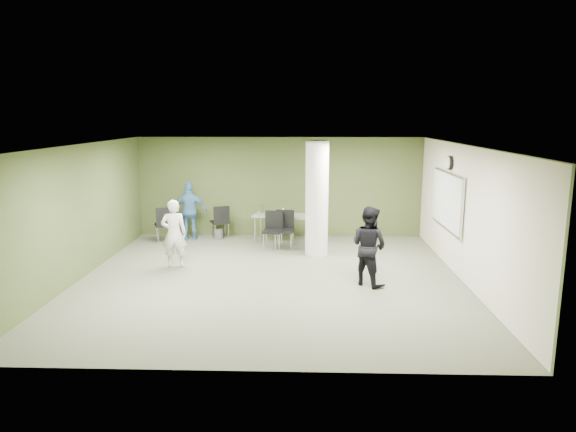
{
  "coord_description": "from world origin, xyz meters",
  "views": [
    {
      "loc": [
        0.7,
        -10.35,
        3.37
      ],
      "look_at": [
        0.33,
        1.0,
        1.16
      ],
      "focal_mm": 32.0,
      "sensor_mm": 36.0,
      "label": 1
    }
  ],
  "objects_px": {
    "folding_table": "(283,216)",
    "woman_white": "(174,234)",
    "man_black": "(369,246)",
    "man_blue": "(190,211)",
    "chair_back_left": "(165,222)"
  },
  "relations": [
    {
      "from": "chair_back_left",
      "to": "woman_white",
      "type": "xyz_separation_m",
      "value": [
        0.82,
        -2.22,
        0.19
      ]
    },
    {
      "from": "folding_table",
      "to": "woman_white",
      "type": "height_order",
      "value": "woman_white"
    },
    {
      "from": "woman_white",
      "to": "man_black",
      "type": "height_order",
      "value": "man_black"
    },
    {
      "from": "chair_back_left",
      "to": "woman_white",
      "type": "distance_m",
      "value": 2.37
    },
    {
      "from": "woman_white",
      "to": "man_blue",
      "type": "bearing_deg",
      "value": -96.07
    },
    {
      "from": "folding_table",
      "to": "man_black",
      "type": "height_order",
      "value": "man_black"
    },
    {
      "from": "folding_table",
      "to": "man_blue",
      "type": "xyz_separation_m",
      "value": [
        -2.56,
        0.19,
        0.1
      ]
    },
    {
      "from": "folding_table",
      "to": "man_blue",
      "type": "distance_m",
      "value": 2.57
    },
    {
      "from": "man_blue",
      "to": "chair_back_left",
      "type": "bearing_deg",
      "value": 30.05
    },
    {
      "from": "folding_table",
      "to": "woman_white",
      "type": "bearing_deg",
      "value": -123.75
    },
    {
      "from": "man_black",
      "to": "man_blue",
      "type": "xyz_separation_m",
      "value": [
        -4.44,
        3.71,
        -0.0
      ]
    },
    {
      "from": "folding_table",
      "to": "woman_white",
      "type": "relative_size",
      "value": 1.1
    },
    {
      "from": "chair_back_left",
      "to": "man_black",
      "type": "xyz_separation_m",
      "value": [
        5.06,
        -3.34,
        0.23
      ]
    },
    {
      "from": "chair_back_left",
      "to": "woman_white",
      "type": "bearing_deg",
      "value": 88.63
    },
    {
      "from": "chair_back_left",
      "to": "man_black",
      "type": "distance_m",
      "value": 6.07
    }
  ]
}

